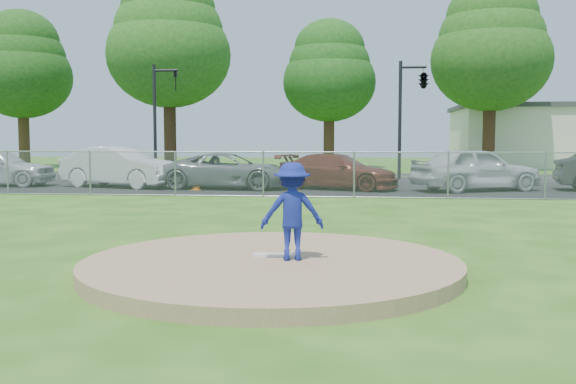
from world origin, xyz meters
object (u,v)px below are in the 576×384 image
Objects in this scene: pitcher at (292,211)px; traffic_signal_center at (421,82)px; tree_right at (491,45)px; traffic_signal_left at (159,110)px; traffic_cone at (196,182)px; parked_car_darkred at (338,172)px; commercial_building at (575,136)px; parked_car_pearl at (476,169)px; tree_left at (169,39)px; tree_center at (329,71)px; parked_car_white at (121,167)px; tree_far_left at (22,64)px; parked_car_gray at (229,171)px.

traffic_signal_center is at bearing -108.70° from pitcher.
tree_right reaches higher than pitcher.
pitcher is at bearing -67.63° from traffic_signal_left.
traffic_cone is 0.13× the size of parked_car_darkred.
commercial_building reaches higher than parked_car_pearl.
tree_left is 2.62× the size of parked_car_pearl.
traffic_signal_left and traffic_signal_center have the same top height.
tree_center is at bearing 112.49° from traffic_signal_center.
traffic_cone is at bearing 120.79° from parked_car_darkred.
traffic_cone is at bearing -128.56° from tree_right.
tree_center reaches higher than parked_car_white.
pitcher is (22.30, -33.02, -6.17)m from tree_far_left.
parked_car_gray is (4.46, -0.28, -0.12)m from parked_car_white.
tree_left is 17.28m from parked_car_white.
pitcher reaches higher than traffic_cone.
commercial_building is 17.99m from tree_center.
commercial_building is 2.93× the size of traffic_signal_center.
traffic_cone is 3.60m from parked_car_white.
parked_car_pearl reaches higher than pitcher.
traffic_signal_center reaches higher than commercial_building.
traffic_signal_left reaches higher than parked_car_gray.
parked_car_darkred is at bearing -124.93° from commercial_building.
parked_car_darkred is (11.33, -15.44, -7.55)m from tree_left.
tree_center is at bearing 78.57° from traffic_cone.
parked_car_pearl is (5.13, 15.41, -0.07)m from pitcher.
parked_car_darkred is at bearing 11.21° from traffic_cone.
traffic_signal_center is at bearing -0.00° from traffic_signal_left.
traffic_signal_left is at bearing -150.62° from tree_right.
commercial_building is at bearing 53.06° from traffic_signal_center.
parked_car_gray is (-7.84, -6.65, -3.91)m from traffic_signal_center.
parked_car_white is 0.99× the size of parked_car_gray.
commercial_building is 31.52m from traffic_cone.
traffic_cone is at bearing 131.44° from parked_car_gray.
parked_car_darkred is (1.33, -18.44, -5.78)m from tree_center.
parked_car_darkred is at bearing 64.90° from parked_car_pearl.
tree_right is at bearing -114.43° from pitcher.
parked_car_darkred is (-3.64, -6.44, -3.92)m from traffic_signal_center.
tree_center is 13.12m from traffic_signal_center.
parked_car_white is (-3.39, 1.12, 0.50)m from traffic_cone.
traffic_signal_center is (4.97, -12.00, -1.86)m from tree_center.
parked_car_white is at bearing 109.10° from parked_car_darkred.
tree_center reaches higher than traffic_signal_center.
tree_far_left is at bearing 49.13° from parked_car_gray.
parked_car_pearl is at bearing -86.38° from parked_car_gray.
traffic_signal_left is 12.79m from traffic_signal_center.
pitcher is (11.30, -31.02, -7.35)m from tree_left.
tree_center is 19.37m from parked_car_darkred.
traffic_cone is (-5.24, 14.53, -0.57)m from pitcher.
traffic_signal_center is at bearing 40.04° from traffic_cone.
commercial_building is at bearing -121.67° from pitcher.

